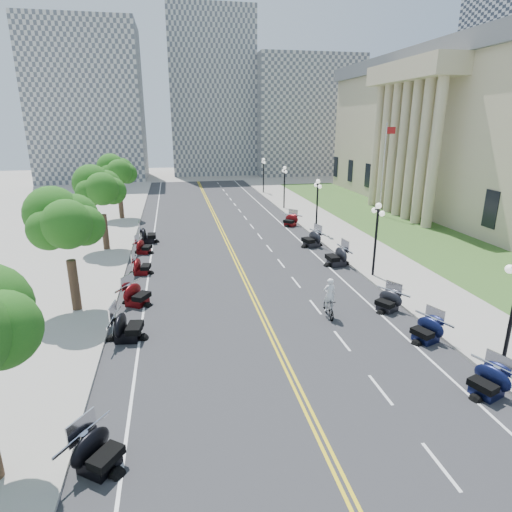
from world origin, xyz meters
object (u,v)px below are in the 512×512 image
civic_building (503,133)px  cyclist_rider (330,282)px  flagpole (383,171)px  motorcycle_n_3 (488,380)px  bicycle (329,308)px

civic_building → cyclist_rider: size_ratio=27.21×
civic_building → flagpole: size_ratio=5.10×
cyclist_rider → motorcycle_n_3: bearing=114.8°
civic_building → flagpole: civic_building is taller
bicycle → cyclist_rider: 1.47m
civic_building → bicycle: (-28.52, -23.33, -8.36)m
civic_building → cyclist_rider: (-28.52, -23.33, -6.89)m
motorcycle_n_3 → cyclist_rider: 8.63m
motorcycle_n_3 → cyclist_rider: size_ratio=1.00×
flagpole → bicycle: bearing=-121.9°
bicycle → motorcycle_n_3: bearing=-61.6°
motorcycle_n_3 → bicycle: bearing=-175.3°
motorcycle_n_3 → bicycle: (-3.58, 7.74, -0.12)m
bicycle → cyclist_rider: size_ratio=0.95×
civic_building → bicycle: civic_building is taller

